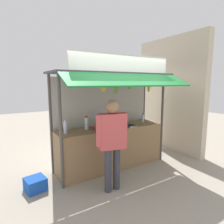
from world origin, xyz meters
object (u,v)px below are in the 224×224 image
Objects in this scene: water_bottle_center at (108,121)px; banana_bunch_inner_left at (116,90)px; banana_bunch_leftmost at (103,88)px; vendor_person at (112,137)px; water_bottle_mid_left at (65,127)px; magazine_stack_back_left at (131,126)px; water_bottle_back_right at (87,123)px; magazine_stack_right at (110,126)px; water_bottle_mid_right at (143,118)px; magazine_stack_front_left at (100,128)px; banana_bunch_inner_right at (149,89)px; plastic_crate at (35,184)px; banana_bunch_rightmost at (129,86)px.

banana_bunch_inner_left is at bearing -104.00° from water_bottle_center.
banana_bunch_leftmost is 0.16× the size of vendor_person.
magazine_stack_back_left is at bearing -8.09° from water_bottle_mid_left.
vendor_person is (-0.49, -1.01, -0.06)m from water_bottle_center.
magazine_stack_back_left is at bearing -15.08° from water_bottle_back_right.
magazine_stack_right is 0.91m from banana_bunch_inner_left.
water_bottle_back_right is 1.29× the size of water_bottle_mid_right.
magazine_stack_right is at bearing 14.57° from magazine_stack_front_left.
magazine_stack_right is 1.02m from banana_bunch_leftmost.
magazine_stack_front_left is 0.94× the size of banana_bunch_inner_right.
plastic_crate is at bearing -166.70° from water_bottle_mid_left.
vendor_person is (0.07, -0.94, -0.09)m from water_bottle_back_right.
banana_bunch_leftmost reaches higher than magazine_stack_back_left.
water_bottle_mid_right is 0.94m from banana_bunch_inner_right.
plastic_crate is (-1.71, -0.28, -0.95)m from water_bottle_center.
water_bottle_mid_right is at bearing -1.11° from water_bottle_back_right.
banana_bunch_leftmost reaches higher than magazine_stack_front_left.
vendor_person reaches higher than water_bottle_mid_right.
vendor_person is (-0.14, -0.75, 0.01)m from magazine_stack_front_left.
banana_bunch_inner_right is at bearing -145.39° from vendor_person.
banana_bunch_inner_right reaches higher than magazine_stack_back_left.
banana_bunch_leftmost reaches higher than vendor_person.
magazine_stack_back_left is 0.79× the size of banana_bunch_inner_left.
water_bottle_mid_left reaches higher than water_bottle_center.
banana_bunch_inner_left is 1.19× the size of banana_bunch_leftmost.
banana_bunch_inner_right is at bearing -119.00° from water_bottle_mid_right.
magazine_stack_right is 1.88m from plastic_crate.
magazine_stack_right is (0.51, -0.12, -0.10)m from water_bottle_back_right.
banana_bunch_inner_left reaches higher than plastic_crate.
magazine_stack_right is at bearing 124.45° from banana_bunch_rightmost.
magazine_stack_back_left is at bearing 46.52° from banana_bunch_rightmost.
banana_bunch_inner_left is at bearing -179.92° from banana_bunch_inner_right.
banana_bunch_inner_left is 0.19× the size of vendor_person.
water_bottle_mid_left is 0.16× the size of vendor_person.
water_bottle_back_right is 0.96× the size of banana_bunch_inner_left.
magazine_stack_back_left is (0.99, -0.27, -0.12)m from water_bottle_back_right.
banana_bunch_inner_left reaches higher than magazine_stack_back_left.
water_bottle_center is at bearing 53.00° from banana_bunch_leftmost.
water_bottle_center is 0.21m from magazine_stack_right.
plastic_crate is (-1.14, -0.21, -0.98)m from water_bottle_back_right.
water_bottle_back_right is 1.19× the size of magazine_stack_right.
plastic_crate is (-1.28, 0.29, -1.76)m from banana_bunch_leftmost.
banana_bunch_leftmost and banana_bunch_inner_right have the same top height.
plastic_crate is at bearing -176.91° from magazine_stack_right.
water_bottle_center is at bearing 142.84° from banana_bunch_inner_right.
water_bottle_mid_right reaches higher than plastic_crate.
banana_bunch_leftmost is at bearing -179.95° from banana_bunch_inner_right.
banana_bunch_inner_left is at bearing -10.52° from plastic_crate.
water_bottle_mid_left reaches higher than water_bottle_mid_right.
water_bottle_mid_left is 0.99× the size of magazine_stack_front_left.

